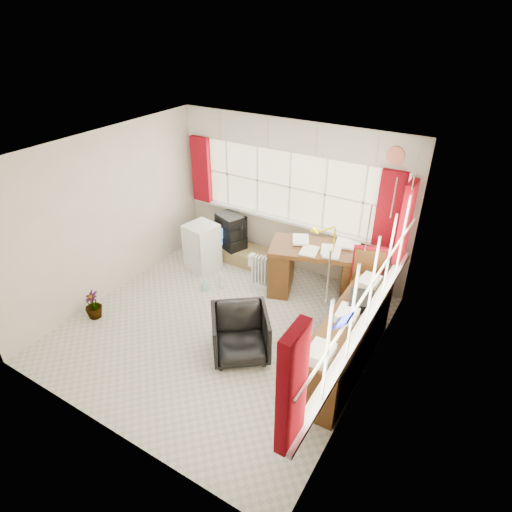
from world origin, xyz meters
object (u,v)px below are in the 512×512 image
Objects in this scene: task_chair at (366,283)px; tv_bench at (252,257)px; mini_fridge at (202,246)px; radiator at (263,276)px; desk_lamp at (335,234)px; desk at (317,268)px; office_chair at (240,334)px; credenza at (346,341)px; crt_tv at (231,231)px.

tv_bench is at bearing 168.45° from task_chair.
mini_fridge is (-0.67, -0.55, 0.28)m from tv_bench.
radiator is 0.70× the size of mini_fridge.
desk_lamp is 1.40m from radiator.
desk reaches higher than office_chair.
credenza is 1.43× the size of tv_bench.
desk_lamp reaches higher than crt_tv.
desk_lamp is at bearing -14.81° from desk.
task_chair is (0.83, -0.18, 0.12)m from desk.
desk_lamp is 2.37m from mini_fridge.
radiator is at bearing 151.08° from credenza.
desk reaches higher than mini_fridge.
task_chair is 2.82m from mini_fridge.
tv_bench is at bearing -6.56° from crt_tv.
mini_fridge is at bearing -177.78° from task_chair.
desk_lamp is 0.42× the size of task_chair.
task_chair is at bearing 97.24° from credenza.
tv_bench is (-1.32, 0.26, -0.33)m from desk.
desk is 0.79× the size of credenza.
desk_lamp reaches higher than tv_bench.
office_chair is at bearing -40.51° from mini_fridge.
desk_lamp reaches higher than mini_fridge.
desk is 3.43× the size of desk_lamp.
radiator is at bearing -175.62° from task_chair.
crt_tv is (-1.02, 0.61, 0.26)m from radiator.
credenza reaches higher than radiator.
crt_tv is (-1.79, 0.31, 0.03)m from desk.
task_chair is 2.23m from tv_bench.
credenza is 2.75m from tv_bench.
radiator is 1.21m from crt_tv.
task_chair reaches higher than mini_fridge.
office_chair is (-0.52, -1.69, -0.81)m from desk_lamp.
crt_tv reaches higher than tv_bench.
task_chair is (0.57, -0.11, -0.56)m from desk_lamp.
crt_tv is (-0.47, 0.05, 0.36)m from tv_bench.
credenza is at bearing -82.76° from task_chair.
crt_tv is 0.79× the size of mini_fridge.
mini_fridge is at bearing -174.41° from desk_lamp.
radiator is (-1.03, -0.23, -0.91)m from desk_lamp.
task_chair is at bearing 2.22° from mini_fridge.
tv_bench is (-1.57, 0.33, -1.02)m from desk_lamp.
office_chair is 1.55m from radiator.
task_chair reaches higher than desk.
desk is 0.86m from radiator.
desk_lamp is 0.57× the size of mini_fridge.
crt_tv reaches higher than office_chair.
desk is at bearing 167.81° from task_chair.
desk is 1.44× the size of task_chair.
tv_bench is (-2.14, 0.44, -0.46)m from task_chair.
tv_bench is (-2.28, 1.52, -0.26)m from credenza.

